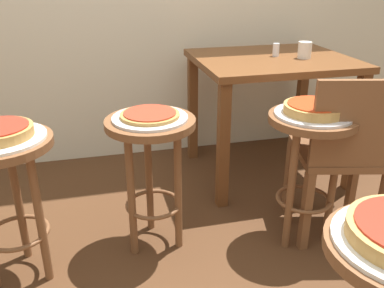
% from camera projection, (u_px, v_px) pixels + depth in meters
% --- Properties ---
extents(stool_middle, '(0.41, 0.41, 0.66)m').
position_uv_depth(stool_middle, '(310.00, 148.00, 1.98)').
color(stool_middle, brown).
rests_on(stool_middle, ground_plane).
extents(serving_plate_middle, '(0.36, 0.36, 0.01)m').
position_uv_depth(serving_plate_middle, '(314.00, 114.00, 1.92)').
color(serving_plate_middle, silver).
rests_on(serving_plate_middle, stool_middle).
extents(pizza_middle, '(0.28, 0.28, 0.05)m').
position_uv_depth(pizza_middle, '(314.00, 108.00, 1.90)').
color(pizza_middle, tan).
rests_on(pizza_middle, serving_plate_middle).
extents(stool_leftside, '(0.41, 0.41, 0.66)m').
position_uv_depth(stool_leftside, '(7.00, 176.00, 1.72)').
color(stool_leftside, brown).
rests_on(stool_leftside, ground_plane).
extents(stool_rear, '(0.41, 0.41, 0.66)m').
position_uv_depth(stool_rear, '(151.00, 153.00, 1.94)').
color(stool_rear, brown).
rests_on(stool_rear, ground_plane).
extents(serving_plate_rear, '(0.34, 0.34, 0.01)m').
position_uv_depth(serving_plate_rear, '(150.00, 118.00, 1.87)').
color(serving_plate_rear, silver).
rests_on(serving_plate_rear, stool_rear).
extents(pizza_rear, '(0.27, 0.27, 0.02)m').
position_uv_depth(pizza_rear, '(150.00, 114.00, 1.86)').
color(pizza_rear, '#B78442').
rests_on(pizza_rear, serving_plate_rear).
extents(dining_table, '(0.93, 0.78, 0.77)m').
position_uv_depth(dining_table, '(271.00, 77.00, 2.60)').
color(dining_table, brown).
rests_on(dining_table, ground_plane).
extents(cup_near_edge, '(0.08, 0.08, 0.10)m').
position_uv_depth(cup_near_edge, '(305.00, 50.00, 2.50)').
color(cup_near_edge, silver).
rests_on(cup_near_edge, dining_table).
extents(condiment_shaker, '(0.04, 0.04, 0.08)m').
position_uv_depth(condiment_shaker, '(276.00, 50.00, 2.56)').
color(condiment_shaker, white).
rests_on(condiment_shaker, dining_table).
extents(wooden_chair, '(0.48, 0.48, 0.85)m').
position_uv_depth(wooden_chair, '(343.00, 152.00, 2.01)').
color(wooden_chair, brown).
rests_on(wooden_chair, ground_plane).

